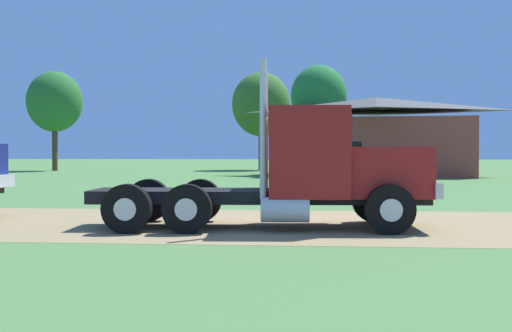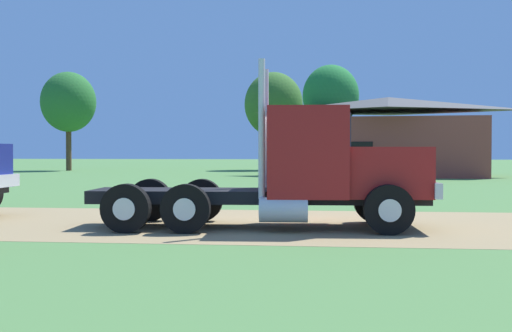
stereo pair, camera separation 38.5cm
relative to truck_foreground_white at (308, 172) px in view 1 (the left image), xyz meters
The scene contains 7 objects.
ground_plane 1.41m from the truck_foreground_white, 112.05° to the left, with size 200.00×200.00×0.00m, color #4C793C.
dirt_track 1.41m from the truck_foreground_white, 112.05° to the left, with size 120.00×6.92×0.01m, color #967E54.
truck_foreground_white is the anchor object (origin of this frame).
shed_building 29.55m from the truck_foreground_white, 81.94° to the left, with size 13.05×8.28×5.13m.
tree_left 42.98m from the truck_foreground_white, 119.13° to the left, with size 4.44×4.44×8.03m.
tree_mid 41.23m from the truck_foreground_white, 96.09° to the left, with size 4.88×4.88×8.19m.
tree_right 32.93m from the truck_foreground_white, 89.27° to the left, with size 3.97×3.97×7.71m.
Camera 1 is at (0.40, -15.34, 1.74)m, focal length 46.66 mm.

